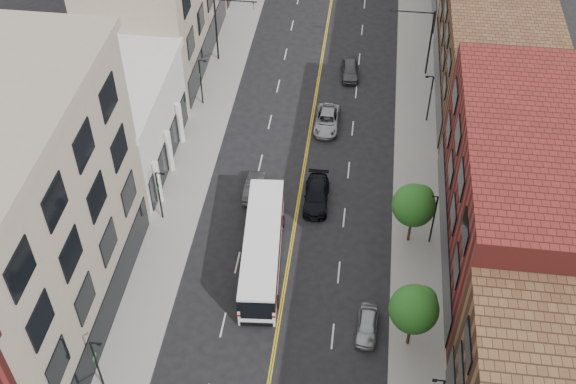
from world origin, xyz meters
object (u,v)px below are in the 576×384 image
at_px(car_parked_far, 367,325).
at_px(car_lane_behind, 254,187).
at_px(city_bus, 262,247).
at_px(car_lane_c, 350,70).
at_px(car_lane_b, 327,120).
at_px(car_lane_a, 316,195).

height_order(car_parked_far, car_lane_behind, car_lane_behind).
bearing_deg(car_lane_behind, car_parked_far, 128.38).
height_order(city_bus, car_lane_c, city_bus).
bearing_deg(car_parked_far, car_lane_b, 104.65).
xyz_separation_m(car_lane_b, car_lane_c, (1.65, 8.71, 0.03)).
distance_m(city_bus, car_lane_c, 27.08).
xyz_separation_m(city_bus, car_parked_far, (8.40, -5.42, -1.22)).
bearing_deg(car_lane_a, car_lane_b, 88.73).
bearing_deg(car_lane_c, car_lane_b, -106.13).
xyz_separation_m(city_bus, car_lane_behind, (-1.93, 7.80, -1.18)).
bearing_deg(car_lane_a, car_lane_behind, 174.63).
bearing_deg(car_lane_behind, car_lane_a, 176.28).
bearing_deg(car_lane_c, car_parked_far, -89.62).
distance_m(car_parked_far, car_lane_behind, 16.77).
height_order(city_bus, car_lane_behind, city_bus).
xyz_separation_m(car_lane_behind, car_lane_b, (5.43, 10.06, 0.02)).
height_order(car_lane_a, car_lane_c, car_lane_a).
relative_size(car_lane_behind, car_lane_c, 0.97).
bearing_deg(car_lane_b, car_lane_c, 79.63).
relative_size(city_bus, car_lane_a, 2.47).
height_order(car_lane_a, car_lane_b, car_lane_a).
bearing_deg(car_lane_b, city_bus, -100.75).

